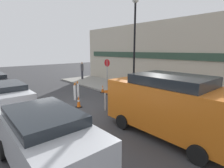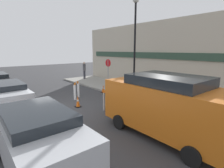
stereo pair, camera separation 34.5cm
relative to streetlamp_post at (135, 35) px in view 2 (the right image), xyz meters
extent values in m
plane|color=#38383A|center=(-0.74, -5.39, -4.24)|extent=(60.00, 60.00, 0.00)
cube|color=gray|center=(-0.74, 1.02, -4.18)|extent=(18.00, 3.83, 0.12)
cube|color=#BCB29E|center=(-0.74, 3.02, -1.49)|extent=(18.00, 0.12, 5.50)
cube|color=#2D4738|center=(-0.74, 2.91, -1.44)|extent=(16.20, 0.10, 0.50)
cylinder|color=black|center=(0.00, 0.00, -3.99)|extent=(0.29, 0.29, 0.24)
cylinder|color=black|center=(0.00, 0.00, -1.05)|extent=(0.13, 0.13, 6.13)
cylinder|color=gray|center=(-2.78, -0.11, -2.93)|extent=(0.06, 0.06, 2.36)
cylinder|color=red|center=(-2.78, -0.11, -2.02)|extent=(0.60, 0.07, 0.60)
cube|color=white|center=(0.93, -3.32, -3.75)|extent=(0.14, 0.13, 0.97)
cube|color=white|center=(1.43, -2.74, -3.75)|extent=(0.14, 0.13, 0.97)
cube|color=orange|center=(1.18, -3.03, -3.19)|extent=(0.55, 0.64, 0.15)
cube|color=white|center=(1.18, -3.03, -3.19)|extent=(0.18, 0.21, 0.14)
cube|color=white|center=(-0.16, -0.98, -3.79)|extent=(0.08, 0.14, 0.89)
cube|color=white|center=(-1.01, -1.10, -3.79)|extent=(0.08, 0.14, 0.89)
cube|color=orange|center=(-0.58, -1.04, -3.27)|extent=(0.91, 0.15, 0.15)
cube|color=white|center=(-0.58, -1.04, -3.27)|extent=(0.28, 0.07, 0.14)
cube|color=white|center=(-2.31, -3.11, -3.74)|extent=(0.14, 0.13, 1.00)
cube|color=white|center=(-1.83, -3.64, -3.74)|extent=(0.14, 0.13, 1.00)
cube|color=orange|center=(-2.07, -3.37, -3.17)|extent=(0.54, 0.59, 0.15)
cube|color=white|center=(-2.07, -3.37, -3.17)|extent=(0.18, 0.19, 0.14)
cube|color=black|center=(1.84, -1.38, -4.22)|extent=(0.30, 0.30, 0.04)
cone|color=orange|center=(1.84, -1.38, -3.86)|extent=(0.22, 0.22, 0.66)
cylinder|color=white|center=(1.84, -1.38, -3.83)|extent=(0.13, 0.13, 0.09)
cube|color=black|center=(-1.51, -0.99, -4.22)|extent=(0.30, 0.30, 0.04)
cone|color=orange|center=(-1.51, -0.99, -3.88)|extent=(0.23, 0.22, 0.64)
cylinder|color=white|center=(-1.51, -0.99, -3.84)|extent=(0.13, 0.13, 0.09)
cube|color=black|center=(-0.41, -4.18, -4.22)|extent=(0.30, 0.30, 0.04)
cone|color=orange|center=(-0.41, -4.18, -3.87)|extent=(0.22, 0.23, 0.65)
cylinder|color=white|center=(-0.41, -4.18, -3.84)|extent=(0.13, 0.13, 0.09)
cube|color=black|center=(-2.27, -0.99, -4.22)|extent=(0.30, 0.30, 0.04)
cone|color=orange|center=(-2.27, -0.99, -3.91)|extent=(0.23, 0.22, 0.57)
cylinder|color=white|center=(-2.27, -0.99, -3.88)|extent=(0.13, 0.13, 0.08)
cube|color=black|center=(1.37, -1.65, -4.22)|extent=(0.30, 0.30, 0.04)
cone|color=orange|center=(1.37, -1.65, -3.92)|extent=(0.22, 0.22, 0.56)
cylinder|color=white|center=(1.37, -1.65, -3.89)|extent=(0.13, 0.13, 0.08)
cube|color=black|center=(0.23, -0.99, -4.22)|extent=(0.30, 0.30, 0.04)
cone|color=orange|center=(0.23, -0.99, -3.96)|extent=(0.22, 0.22, 0.46)
cylinder|color=white|center=(0.23, -0.99, -3.94)|extent=(0.13, 0.13, 0.07)
cylinder|color=#33333D|center=(0.72, -1.14, -3.80)|extent=(0.31, 0.31, 0.88)
cylinder|color=yellow|center=(0.72, -1.14, -2.99)|extent=(0.43, 0.43, 0.73)
sphere|color=#DBAD89|center=(0.72, -1.14, -2.53)|extent=(0.27, 0.27, 0.19)
cylinder|color=#33333D|center=(-8.33, 0.92, -3.67)|extent=(0.27, 0.27, 0.88)
cylinder|color=#4C4C51|center=(-8.33, 0.92, -2.87)|extent=(0.38, 0.38, 0.73)
sphere|color=#DBAD89|center=(-8.33, 0.92, -2.39)|extent=(0.25, 0.25, 0.21)
cylinder|color=black|center=(-5.18, -6.68, -3.94)|extent=(0.60, 0.18, 0.60)
cylinder|color=black|center=(-7.75, -6.68, -3.94)|extent=(0.60, 0.18, 0.60)
cube|color=#B7BABF|center=(-1.56, -7.59, -3.38)|extent=(4.10, 1.74, 1.12)
cube|color=#1E2328|center=(-1.56, -7.59, -2.82)|extent=(2.26, 1.60, 0.51)
cylinder|color=black|center=(-0.29, -6.72, -3.94)|extent=(0.60, 0.18, 0.60)
cylinder|color=black|center=(-2.84, -6.72, -3.94)|extent=(0.60, 0.18, 0.60)
cube|color=#B7BABF|center=(3.66, -7.59, -3.36)|extent=(4.23, 1.65, 1.16)
cube|color=#1E2328|center=(3.66, -7.59, -2.78)|extent=(2.32, 1.52, 0.52)
cylinder|color=black|center=(2.35, -6.76, -3.94)|extent=(0.60, 0.18, 0.60)
cube|color=#D16619|center=(4.75, -3.18, -3.09)|extent=(4.99, 2.09, 1.68)
cube|color=#1E2328|center=(4.75, -3.18, -2.25)|extent=(2.74, 1.92, 0.71)
cylinder|color=black|center=(6.30, -2.13, -3.94)|extent=(0.60, 0.18, 0.60)
cylinder|color=black|center=(6.30, -4.22, -3.94)|extent=(0.60, 0.18, 0.60)
cylinder|color=black|center=(3.21, -2.13, -3.94)|extent=(0.60, 0.18, 0.60)
cylinder|color=black|center=(3.21, -4.22, -3.94)|extent=(0.60, 0.18, 0.60)
camera|label=1|loc=(8.10, -9.05, -0.97)|focal=28.00mm
camera|label=2|loc=(8.32, -8.79, -0.97)|focal=28.00mm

